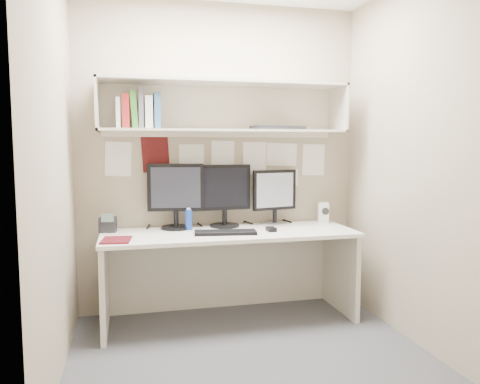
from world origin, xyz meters
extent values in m
cube|color=#444448|center=(0.00, 0.00, 0.00)|extent=(2.40, 2.00, 0.01)
cube|color=tan|center=(0.00, 1.00, 1.30)|extent=(2.40, 0.02, 2.60)
cube|color=tan|center=(0.00, -1.00, 1.30)|extent=(2.40, 0.02, 2.60)
cube|color=tan|center=(-1.20, 0.00, 1.30)|extent=(0.02, 2.00, 2.60)
cube|color=tan|center=(1.20, 0.00, 1.30)|extent=(0.02, 2.00, 2.60)
cube|color=white|center=(0.00, 0.64, 0.71)|extent=(2.00, 0.70, 0.03)
cube|color=beige|center=(0.00, 0.97, 0.35)|extent=(1.96, 0.02, 0.70)
cube|color=beige|center=(0.00, 0.81, 1.53)|extent=(2.00, 0.38, 0.02)
cube|color=beige|center=(0.00, 0.81, 1.91)|extent=(2.00, 0.38, 0.02)
cube|color=beige|center=(0.00, 0.99, 1.72)|extent=(2.00, 0.02, 0.40)
cube|color=beige|center=(-0.99, 0.81, 1.72)|extent=(0.02, 0.38, 0.40)
cube|color=beige|center=(0.99, 0.81, 1.72)|extent=(0.02, 0.38, 0.40)
cylinder|color=black|center=(-0.40, 0.86, 0.74)|extent=(0.25, 0.25, 0.02)
cylinder|color=black|center=(-0.40, 0.86, 0.81)|extent=(0.04, 0.04, 0.13)
cube|color=black|center=(-0.40, 0.87, 1.07)|extent=(0.46, 0.12, 0.39)
cube|color=black|center=(-0.40, 0.85, 1.07)|extent=(0.39, 0.08, 0.33)
cylinder|color=black|center=(0.01, 0.86, 0.74)|extent=(0.25, 0.25, 0.02)
cylinder|color=black|center=(0.01, 0.86, 0.81)|extent=(0.04, 0.04, 0.12)
cube|color=black|center=(0.01, 0.87, 1.06)|extent=(0.45, 0.06, 0.38)
cube|color=black|center=(0.01, 0.85, 1.06)|extent=(0.39, 0.03, 0.32)
cylinder|color=#A5A5AA|center=(0.45, 0.86, 0.74)|extent=(0.22, 0.22, 0.02)
cylinder|color=black|center=(0.45, 0.86, 0.80)|extent=(0.04, 0.04, 0.11)
cube|color=black|center=(0.45, 0.87, 1.03)|extent=(0.40, 0.12, 0.34)
cube|color=#B9B9BE|center=(0.45, 0.85, 1.03)|extent=(0.35, 0.08, 0.29)
cube|color=black|center=(-0.05, 0.54, 0.74)|extent=(0.49, 0.23, 0.02)
cube|color=black|center=(0.32, 0.57, 0.75)|extent=(0.07, 0.10, 0.03)
cube|color=silver|center=(0.89, 0.86, 0.82)|extent=(0.11, 0.11, 0.18)
cylinder|color=black|center=(0.89, 0.81, 0.84)|extent=(0.06, 0.02, 0.06)
cylinder|color=#16379A|center=(-0.31, 0.78, 0.81)|extent=(0.06, 0.06, 0.16)
cylinder|color=white|center=(-0.31, 0.78, 0.90)|extent=(0.03, 0.03, 0.02)
cube|color=#530E16|center=(-0.87, 0.46, 0.74)|extent=(0.23, 0.27, 0.01)
cube|color=black|center=(-0.94, 0.84, 0.79)|extent=(0.14, 0.12, 0.12)
cube|color=#4C6659|center=(-0.94, 0.78, 0.85)|extent=(0.09, 0.02, 0.06)
cube|color=silver|center=(-0.84, 0.79, 1.66)|extent=(0.03, 0.19, 0.23)
cube|color=maroon|center=(-0.78, 0.79, 1.67)|extent=(0.05, 0.19, 0.26)
cube|color=#317326|center=(-0.72, 0.79, 1.68)|extent=(0.04, 0.19, 0.28)
cube|color=#55545A|center=(-0.67, 0.79, 1.69)|extent=(0.03, 0.19, 0.31)
cube|color=silver|center=(-0.61, 0.79, 1.66)|extent=(0.06, 0.19, 0.25)
cube|color=#33597F|center=(-0.54, 0.79, 1.68)|extent=(0.05, 0.19, 0.27)
cube|color=black|center=(0.45, 0.79, 1.56)|extent=(0.48, 0.28, 0.03)
camera|label=1|loc=(-0.78, -2.94, 1.42)|focal=35.00mm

